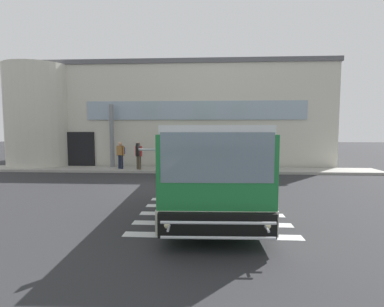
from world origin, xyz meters
name	(u,v)px	position (x,y,z in m)	size (l,w,h in m)	color
ground_plane	(167,187)	(0.00, 0.00, -0.01)	(80.00, 90.00, 0.02)	#2B2B2D
bay_paint_stripes	(211,214)	(2.00, -4.20, 0.00)	(4.40, 3.96, 0.01)	silver
terminal_building	(178,118)	(-0.68, 11.60, 3.55)	(22.03, 13.80, 7.12)	beige
boarding_curb	(178,170)	(0.00, 4.80, 0.07)	(24.23, 2.00, 0.15)	#9E9B93
entry_support_column	(112,136)	(-4.32, 5.40, 2.16)	(0.28, 0.28, 4.01)	slate
bus_main_foreground	(209,162)	(1.92, -1.88, 1.33)	(3.02, 10.80, 2.70)	#1E7238
passenger_near_column	(121,153)	(-3.50, 4.59, 1.11)	(0.55, 0.47, 1.68)	#1E2338
passenger_by_doorway	(139,154)	(-2.32, 4.31, 1.08)	(0.49, 0.40, 1.68)	#4C4233
passenger_at_curb_edge	(161,154)	(-0.98, 4.56, 1.08)	(0.49, 0.41, 1.68)	#2D2D33
safety_bollard_yellow	(196,167)	(1.18, 3.60, 0.45)	(0.18, 0.18, 0.90)	yellow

